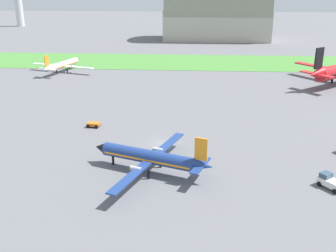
{
  "coord_description": "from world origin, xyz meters",
  "views": [
    {
      "loc": [
        5.42,
        -65.75,
        27.73
      ],
      "look_at": [
        1.01,
        0.87,
        3.0
      ],
      "focal_mm": 42.82,
      "sensor_mm": 36.0,
      "label": 1
    }
  ],
  "objects_px": {
    "airplane_taxiing_turboprop": "(62,65)",
    "pushback_tug_near_gate": "(330,182)",
    "baggage_cart_by_runway": "(94,124)",
    "airplane_foreground_turboprop": "(151,157)"
  },
  "relations": [
    {
      "from": "airplane_taxiing_turboprop",
      "to": "pushback_tug_near_gate",
      "type": "distance_m",
      "value": 92.2
    },
    {
      "from": "pushback_tug_near_gate",
      "to": "baggage_cart_by_runway",
      "type": "distance_m",
      "value": 44.78
    },
    {
      "from": "airplane_foreground_turboprop",
      "to": "pushback_tug_near_gate",
      "type": "xyz_separation_m",
      "value": [
        25.66,
        -3.1,
        -1.6
      ]
    },
    {
      "from": "airplane_taxiing_turboprop",
      "to": "pushback_tug_near_gate",
      "type": "xyz_separation_m",
      "value": [
        60.4,
        -69.65,
        -1.49
      ]
    },
    {
      "from": "pushback_tug_near_gate",
      "to": "airplane_taxiing_turboprop",
      "type": "bearing_deg",
      "value": 4.06
    },
    {
      "from": "airplane_taxiing_turboprop",
      "to": "pushback_tug_near_gate",
      "type": "height_order",
      "value": "airplane_taxiing_turboprop"
    },
    {
      "from": "airplane_foreground_turboprop",
      "to": "baggage_cart_by_runway",
      "type": "xyz_separation_m",
      "value": [
        -13.41,
        18.79,
        -1.95
      ]
    },
    {
      "from": "airplane_taxiing_turboprop",
      "to": "pushback_tug_near_gate",
      "type": "bearing_deg",
      "value": -122.03
    },
    {
      "from": "airplane_foreground_turboprop",
      "to": "airplane_taxiing_turboprop",
      "type": "relative_size",
      "value": 1.03
    },
    {
      "from": "airplane_foreground_turboprop",
      "to": "pushback_tug_near_gate",
      "type": "relative_size",
      "value": 5.56
    }
  ]
}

